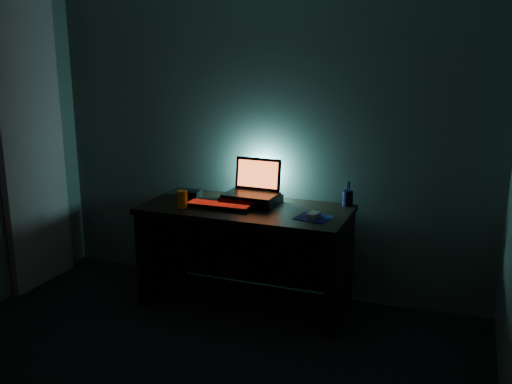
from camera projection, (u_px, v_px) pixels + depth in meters
room at (109, 191)px, 2.52m from camera, size 3.50×4.00×2.50m
desk at (248, 239)px, 4.22m from camera, size 1.50×0.70×0.75m
curtain at (32, 143)px, 4.43m from camera, size 0.06×0.65×2.30m
riser at (251, 200)px, 4.20m from camera, size 0.41×0.32×0.06m
laptop at (254, 186)px, 4.22m from camera, size 0.39×0.30×0.26m
keyboard at (219, 205)px, 4.10m from camera, size 0.49×0.16×0.03m
mousepad at (314, 218)px, 3.84m from camera, size 0.25×0.23×0.00m
mouse at (314, 215)px, 3.84m from camera, size 0.08×0.12×0.03m
pen_cup at (348, 198)px, 4.14m from camera, size 0.09×0.09×0.11m
juice_glass at (182, 199)px, 4.08m from camera, size 0.10×0.10×0.13m
router at (190, 194)px, 4.37m from camera, size 0.17×0.14×0.05m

